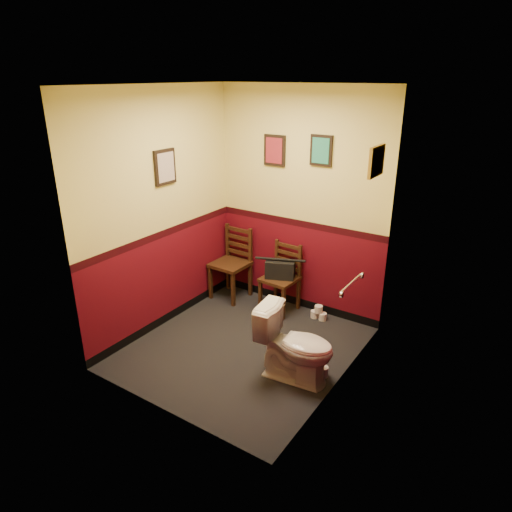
% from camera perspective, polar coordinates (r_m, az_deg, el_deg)
% --- Properties ---
extents(floor, '(2.20, 2.40, 0.00)m').
position_cam_1_polar(floor, '(5.09, -1.58, -11.40)').
color(floor, black).
rests_on(floor, ground).
extents(ceiling, '(2.20, 2.40, 0.00)m').
position_cam_1_polar(ceiling, '(4.26, -1.98, 20.62)').
color(ceiling, silver).
rests_on(ceiling, ground).
extents(wall_back, '(2.20, 0.00, 2.70)m').
position_cam_1_polar(wall_back, '(5.48, 5.51, 6.50)').
color(wall_back, '#540914').
rests_on(wall_back, ground).
extents(wall_front, '(2.20, 0.00, 2.70)m').
position_cam_1_polar(wall_front, '(3.65, -12.64, -1.98)').
color(wall_front, '#540914').
rests_on(wall_front, ground).
extents(wall_left, '(0.00, 2.40, 2.70)m').
position_cam_1_polar(wall_left, '(5.18, -11.82, 5.23)').
color(wall_left, '#540914').
rests_on(wall_left, ground).
extents(wall_right, '(0.00, 2.40, 2.70)m').
position_cam_1_polar(wall_right, '(4.00, 11.26, 0.32)').
color(wall_right, '#540914').
rests_on(wall_right, ground).
extents(grab_bar, '(0.05, 0.56, 0.06)m').
position_cam_1_polar(grab_bar, '(4.38, 11.78, -3.47)').
color(grab_bar, silver).
rests_on(grab_bar, wall_right).
extents(framed_print_back_a, '(0.28, 0.04, 0.36)m').
position_cam_1_polar(framed_print_back_a, '(5.50, 2.34, 13.05)').
color(framed_print_back_a, black).
rests_on(framed_print_back_a, wall_back).
extents(framed_print_back_b, '(0.26, 0.04, 0.34)m').
position_cam_1_polar(framed_print_back_b, '(5.21, 8.14, 12.92)').
color(framed_print_back_b, black).
rests_on(framed_print_back_b, wall_back).
extents(framed_print_left, '(0.04, 0.30, 0.38)m').
position_cam_1_polar(framed_print_left, '(5.12, -11.29, 10.85)').
color(framed_print_left, black).
rests_on(framed_print_left, wall_left).
extents(framed_print_right, '(0.04, 0.34, 0.28)m').
position_cam_1_polar(framed_print_right, '(4.37, 14.80, 11.39)').
color(framed_print_right, olive).
rests_on(framed_print_right, wall_right).
extents(toilet, '(0.80, 0.51, 0.74)m').
position_cam_1_polar(toilet, '(4.46, 4.96, -11.08)').
color(toilet, white).
rests_on(toilet, floor).
extents(toilet_brush, '(0.10, 0.10, 0.37)m').
position_cam_1_polar(toilet_brush, '(4.69, 8.37, -14.01)').
color(toilet_brush, silver).
rests_on(toilet_brush, floor).
extents(chair_left, '(0.45, 0.45, 0.94)m').
position_cam_1_polar(chair_left, '(6.00, -3.00, -0.88)').
color(chair_left, '#442714').
rests_on(chair_left, floor).
extents(chair_right, '(0.43, 0.43, 0.86)m').
position_cam_1_polar(chair_right, '(5.68, 3.22, -2.74)').
color(chair_right, '#442714').
rests_on(chair_right, floor).
extents(handbag, '(0.39, 0.30, 0.26)m').
position_cam_1_polar(handbag, '(5.59, 3.02, -1.66)').
color(handbag, black).
rests_on(handbag, chair_right).
extents(tp_stack, '(0.20, 0.11, 0.18)m').
position_cam_1_polar(tp_stack, '(5.65, 7.82, -7.10)').
color(tp_stack, silver).
rests_on(tp_stack, floor).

